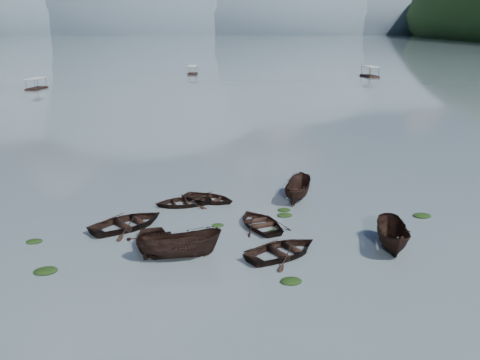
{
  "coord_description": "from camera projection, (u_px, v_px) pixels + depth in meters",
  "views": [
    {
      "loc": [
        -3.96,
        -24.47,
        12.71
      ],
      "look_at": [
        0.0,
        12.0,
        2.0
      ],
      "focal_mm": 40.0,
      "sensor_mm": 36.0,
      "label": 1
    }
  ],
  "objects": [
    {
      "name": "weed_clump_0",
      "position": [
        46.0,
        272.0,
        28.5
      ],
      "size": [
        1.25,
        1.02,
        0.27
      ],
      "primitive_type": "ellipsoid",
      "color": "black",
      "rests_on": "ground"
    },
    {
      "name": "weed_clump_4",
      "position": [
        422.0,
        216.0,
        36.75
      ],
      "size": [
        1.24,
        0.99,
        0.26
      ],
      "primitive_type": "ellipsoid",
      "color": "black",
      "rests_on": "ground"
    },
    {
      "name": "haze_mtn_a",
      "position": [
        20.0,
        32.0,
        859.29
      ],
      "size": [
        520.0,
        520.0,
        280.0
      ],
      "primitive_type": "ellipsoid",
      "color": "#475666",
      "rests_on": "ground"
    },
    {
      "name": "rowboat_4",
      "position": [
        283.0,
        255.0,
        30.58
      ],
      "size": [
        5.78,
        5.25,
        0.98
      ],
      "primitive_type": "imported",
      "rotation": [
        0.0,
        0.0,
        2.08
      ],
      "color": "black",
      "rests_on": "ground"
    },
    {
      "name": "haze_mtn_d",
      "position": [
        369.0,
        32.0,
        919.33
      ],
      "size": [
        520.0,
        520.0,
        220.0
      ],
      "primitive_type": "ellipsoid",
      "color": "#475666",
      "rests_on": "ground"
    },
    {
      "name": "rowboat_7",
      "position": [
        183.0,
        205.0,
        39.08
      ],
      "size": [
        4.62,
        3.68,
        0.86
      ],
      "primitive_type": "imported",
      "rotation": [
        0.0,
        0.0,
        4.9
      ],
      "color": "black",
      "rests_on": "ground"
    },
    {
      "name": "rowboat_6",
      "position": [
        209.0,
        201.0,
        39.88
      ],
      "size": [
        4.99,
        4.61,
        0.84
      ],
      "primitive_type": "imported",
      "rotation": [
        0.0,
        0.0,
        1.02
      ],
      "color": "black",
      "rests_on": "ground"
    },
    {
      "name": "weed_clump_3",
      "position": [
        284.0,
        211.0,
        37.92
      ],
      "size": [
        0.93,
        0.79,
        0.21
      ],
      "primitive_type": "ellipsoid",
      "color": "black",
      "rests_on": "ground"
    },
    {
      "name": "rowboat_8",
      "position": [
        297.0,
        199.0,
        40.48
      ],
      "size": [
        3.3,
        4.85,
        1.75
      ],
      "primitive_type": "imported",
      "rotation": [
        0.0,
        0.0,
        2.75
      ],
      "color": "black",
      "rests_on": "ground"
    },
    {
      "name": "haze_mtn_c",
      "position": [
        266.0,
        32.0,
        900.69
      ],
      "size": [
        520.0,
        520.0,
        260.0
      ],
      "primitive_type": "ellipsoid",
      "color": "#475666",
      "rests_on": "ground"
    },
    {
      "name": "pontoon_left",
      "position": [
        37.0,
        89.0,
        108.72
      ],
      "size": [
        3.49,
        6.01,
        2.16
      ],
      "primitive_type": null,
      "rotation": [
        0.0,
        0.0,
        -0.21
      ],
      "color": "black",
      "rests_on": "ground"
    },
    {
      "name": "weed_clump_7",
      "position": [
        285.0,
        216.0,
        36.85
      ],
      "size": [
        1.06,
        0.84,
        0.23
      ],
      "primitive_type": "ellipsoid",
      "color": "black",
      "rests_on": "ground"
    },
    {
      "name": "weed_clump_1",
      "position": [
        276.0,
        233.0,
        33.88
      ],
      "size": [
        1.02,
        0.82,
        0.23
      ],
      "primitive_type": "ellipsoid",
      "color": "black",
      "rests_on": "ground"
    },
    {
      "name": "rowboat_0",
      "position": [
        153.0,
        247.0,
        31.7
      ],
      "size": [
        3.62,
        4.77,
        0.93
      ],
      "primitive_type": "imported",
      "rotation": [
        0.0,
        0.0,
        0.1
      ],
      "color": "black",
      "rests_on": "ground"
    },
    {
      "name": "weed_clump_2",
      "position": [
        291.0,
        282.0,
        27.39
      ],
      "size": [
        1.12,
        0.9,
        0.24
      ],
      "primitive_type": "ellipsoid",
      "color": "black",
      "rests_on": "ground"
    },
    {
      "name": "rowboat_5",
      "position": [
        392.0,
        248.0,
        31.59
      ],
      "size": [
        2.82,
        4.97,
        1.81
      ],
      "primitive_type": "imported",
      "rotation": [
        0.0,
        0.0,
        -0.24
      ],
      "color": "black",
      "rests_on": "ground"
    },
    {
      "name": "pontoon_right",
      "position": [
        370.0,
        77.0,
        134.34
      ],
      "size": [
        3.09,
        6.71,
        2.52
      ],
      "primitive_type": null,
      "rotation": [
        0.0,
        0.0,
        0.05
      ],
      "color": "black",
      "rests_on": "ground"
    },
    {
      "name": "rowboat_1",
      "position": [
        128.0,
        227.0,
        34.76
      ],
      "size": [
        6.21,
        5.86,
        1.05
      ],
      "primitive_type": "imported",
      "rotation": [
        0.0,
        0.0,
        2.18
      ],
      "color": "black",
      "rests_on": "ground"
    },
    {
      "name": "haze_mtn_b",
      "position": [
        146.0,
        32.0,
        879.99
      ],
      "size": [
        520.0,
        520.0,
        340.0
      ],
      "primitive_type": "ellipsoid",
      "color": "#475666",
      "rests_on": "ground"
    },
    {
      "name": "weed_clump_5",
      "position": [
        34.0,
        242.0,
        32.42
      ],
      "size": [
        0.99,
        0.8,
        0.21
      ],
      "primitive_type": "ellipsoid",
      "color": "black",
      "rests_on": "ground"
    },
    {
      "name": "rowboat_3",
      "position": [
        260.0,
        226.0,
        34.96
      ],
      "size": [
        4.28,
        5.1,
        0.91
      ],
      "primitive_type": "imported",
      "rotation": [
        0.0,
        0.0,
        3.44
      ],
      "color": "black",
      "rests_on": "ground"
    },
    {
      "name": "rowboat_2",
      "position": [
        180.0,
        258.0,
        30.26
      ],
      "size": [
        4.82,
        1.98,
        1.83
      ],
      "primitive_type": "imported",
      "rotation": [
        0.0,
        0.0,
        1.61
      ],
      "color": "black",
      "rests_on": "ground"
    },
    {
      "name": "pontoon_centre",
      "position": [
        193.0,
        74.0,
        140.71
      ],
      "size": [
        2.98,
        5.95,
        2.2
      ],
      "primitive_type": null,
      "rotation": [
        0.0,
        0.0,
        -0.11
      ],
      "color": "black",
      "rests_on": "ground"
    },
    {
      "name": "ground_plane",
      "position": [
        265.0,
        283.0,
        27.32
      ],
      "size": [
        2400.0,
        2400.0,
        0.0
      ],
      "primitive_type": "plane",
      "color": "slate"
    },
    {
      "name": "weed_clump_6",
      "position": [
        218.0,
        226.0,
        35.06
      ],
      "size": [
        0.83,
        0.69,
        0.17
      ],
      "primitive_type": "ellipsoid",
      "color": "black",
      "rests_on": "ground"
    }
  ]
}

